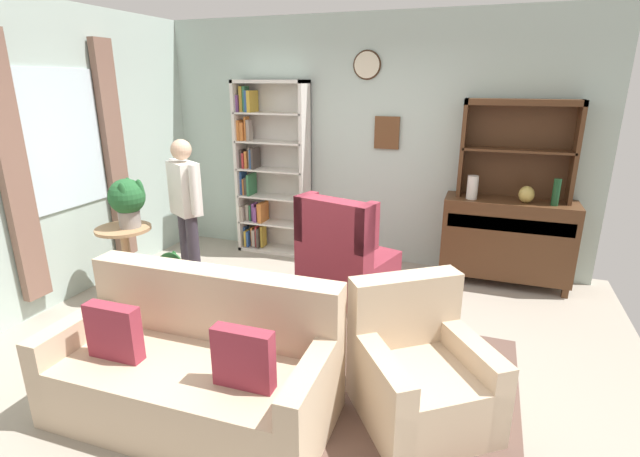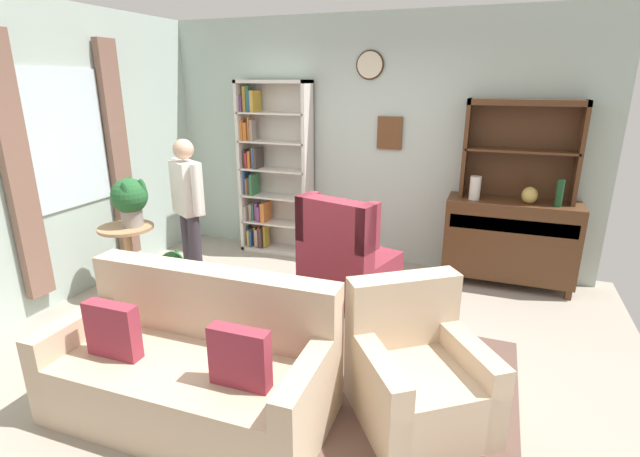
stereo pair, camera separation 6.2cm
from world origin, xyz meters
name	(u,v)px [view 2 (the right image)]	position (x,y,z in m)	size (l,w,h in m)	color
ground_plane	(300,343)	(0.00, 0.00, -0.01)	(5.40, 4.60, 0.02)	#9E9384
wall_back	(371,143)	(0.00, 2.13, 1.41)	(5.00, 0.09, 2.80)	#ADC1B7
wall_left	(52,158)	(-2.52, 0.03, 1.40)	(0.16, 4.20, 2.80)	#ADC1B7
area_rug	(309,366)	(0.20, -0.30, 0.00)	(3.00, 1.82, 0.01)	brown
bookshelf	(271,172)	(-1.21, 1.95, 1.02)	(0.90, 0.30, 2.10)	silver
sideboard	(509,239)	(1.59, 1.86, 0.51)	(1.30, 0.45, 0.92)	#4C2D19
sideboard_hutch	(522,136)	(1.59, 1.97, 1.56)	(1.10, 0.26, 1.00)	#4C2D19
vase_tall	(475,188)	(1.20, 1.78, 1.04)	(0.11, 0.11, 0.24)	beige
vase_round	(530,195)	(1.72, 1.79, 1.01)	(0.15, 0.15, 0.17)	tan
bottle_wine	(560,193)	(1.98, 1.77, 1.05)	(0.07, 0.07, 0.27)	#194223
couch_floral	(194,368)	(-0.32, -1.02, 0.31)	(1.82, 0.88, 0.90)	#C6AD8E
armchair_floral	(417,377)	(1.05, -0.56, 0.29)	(1.06, 1.07, 0.88)	#C6AD8E
wingback_chair	(346,261)	(0.08, 0.96, 0.38)	(0.97, 0.98, 1.05)	maroon
plant_stand	(129,254)	(-1.93, 0.22, 0.45)	(0.52, 0.52, 0.74)	#A87F56
potted_plant_large	(130,198)	(-1.87, 0.26, 1.02)	(0.34, 0.34, 0.47)	gray
potted_plant_small	(172,265)	(-1.76, 0.62, 0.21)	(0.25, 0.25, 0.35)	beige
person_reading	(188,205)	(-1.45, 0.59, 0.91)	(0.49, 0.35, 1.56)	#38333D
coffee_table	(267,304)	(-0.24, -0.10, 0.35)	(0.80, 0.50, 0.42)	#4C2D19
book_stack	(276,298)	(-0.12, -0.19, 0.47)	(0.21, 0.15, 0.10)	#B22D33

